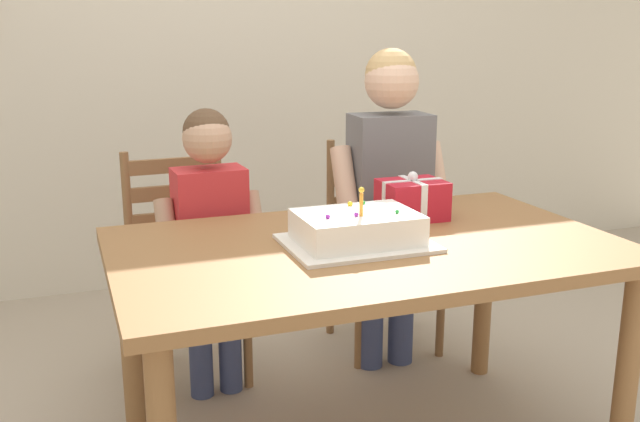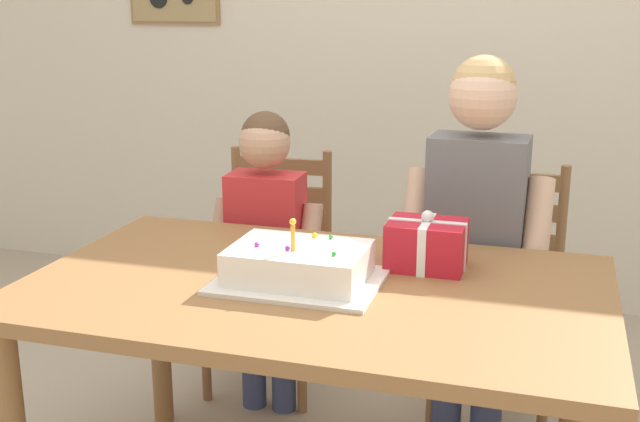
{
  "view_description": "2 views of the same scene",
  "coord_description": "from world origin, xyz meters",
  "px_view_note": "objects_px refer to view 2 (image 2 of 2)",
  "views": [
    {
      "loc": [
        -0.87,
        -1.94,
        1.39
      ],
      "look_at": [
        -0.1,
        0.16,
        0.82
      ],
      "focal_mm": 40.02,
      "sensor_mm": 36.0,
      "label": 1
    },
    {
      "loc": [
        0.6,
        -1.92,
        1.49
      ],
      "look_at": [
        -0.06,
        0.24,
        0.88
      ],
      "focal_mm": 44.3,
      "sensor_mm": 36.0,
      "label": 2
    }
  ],
  "objects_px": {
    "gift_box_red_large": "(427,244)",
    "chair_left": "(271,269)",
    "child_younger": "(266,235)",
    "child_older": "(476,216)",
    "birthday_cake": "(299,266)",
    "chair_right": "(500,293)",
    "dining_table": "(315,314)"
  },
  "relations": [
    {
      "from": "gift_box_red_large",
      "to": "chair_left",
      "type": "distance_m",
      "value": 1.0
    },
    {
      "from": "child_younger",
      "to": "child_older",
      "type": "bearing_deg",
      "value": -0.04
    },
    {
      "from": "birthday_cake",
      "to": "chair_right",
      "type": "height_order",
      "value": "birthday_cake"
    },
    {
      "from": "chair_right",
      "to": "child_older",
      "type": "height_order",
      "value": "child_older"
    },
    {
      "from": "child_older",
      "to": "chair_left",
      "type": "bearing_deg",
      "value": 164.12
    },
    {
      "from": "dining_table",
      "to": "chair_left",
      "type": "height_order",
      "value": "chair_left"
    },
    {
      "from": "chair_left",
      "to": "child_younger",
      "type": "relative_size",
      "value": 0.82
    },
    {
      "from": "chair_left",
      "to": "child_older",
      "type": "bearing_deg",
      "value": -15.88
    },
    {
      "from": "birthday_cake",
      "to": "child_older",
      "type": "bearing_deg",
      "value": 56.56
    },
    {
      "from": "chair_right",
      "to": "child_older",
      "type": "bearing_deg",
      "value": -108.52
    },
    {
      "from": "chair_left",
      "to": "chair_right",
      "type": "xyz_separation_m",
      "value": [
        0.88,
        0.0,
        0.0
      ]
    },
    {
      "from": "dining_table",
      "to": "chair_right",
      "type": "xyz_separation_m",
      "value": [
        0.44,
        0.83,
        -0.19
      ]
    },
    {
      "from": "dining_table",
      "to": "chair_left",
      "type": "relative_size",
      "value": 1.7
    },
    {
      "from": "chair_left",
      "to": "child_younger",
      "type": "distance_m",
      "value": 0.32
    },
    {
      "from": "dining_table",
      "to": "child_younger",
      "type": "relative_size",
      "value": 1.4
    },
    {
      "from": "dining_table",
      "to": "chair_left",
      "type": "xyz_separation_m",
      "value": [
        -0.44,
        0.83,
        -0.19
      ]
    },
    {
      "from": "gift_box_red_large",
      "to": "child_older",
      "type": "xyz_separation_m",
      "value": [
        0.1,
        0.39,
        -0.01
      ]
    },
    {
      "from": "gift_box_red_large",
      "to": "chair_right",
      "type": "bearing_deg",
      "value": 74.11
    },
    {
      "from": "dining_table",
      "to": "gift_box_red_large",
      "type": "relative_size",
      "value": 7.02
    },
    {
      "from": "gift_box_red_large",
      "to": "child_younger",
      "type": "xyz_separation_m",
      "value": [
        -0.64,
        0.39,
        -0.14
      ]
    },
    {
      "from": "birthday_cake",
      "to": "dining_table",
      "type": "bearing_deg",
      "value": 15.67
    },
    {
      "from": "dining_table",
      "to": "chair_right",
      "type": "relative_size",
      "value": 1.7
    },
    {
      "from": "child_older",
      "to": "child_younger",
      "type": "relative_size",
      "value": 1.18
    },
    {
      "from": "chair_left",
      "to": "chair_right",
      "type": "bearing_deg",
      "value": 0.0
    },
    {
      "from": "gift_box_red_large",
      "to": "child_older",
      "type": "distance_m",
      "value": 0.4
    },
    {
      "from": "chair_left",
      "to": "child_older",
      "type": "xyz_separation_m",
      "value": [
        0.8,
        -0.23,
        0.34
      ]
    },
    {
      "from": "gift_box_red_large",
      "to": "child_younger",
      "type": "bearing_deg",
      "value": 148.7
    },
    {
      "from": "dining_table",
      "to": "child_younger",
      "type": "bearing_deg",
      "value": 121.62
    },
    {
      "from": "dining_table",
      "to": "chair_right",
      "type": "distance_m",
      "value": 0.96
    },
    {
      "from": "birthday_cake",
      "to": "gift_box_red_large",
      "type": "xyz_separation_m",
      "value": [
        0.31,
        0.23,
        0.02
      ]
    },
    {
      "from": "gift_box_red_large",
      "to": "chair_right",
      "type": "relative_size",
      "value": 0.24
    },
    {
      "from": "child_older",
      "to": "child_younger",
      "type": "height_order",
      "value": "child_older"
    }
  ]
}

